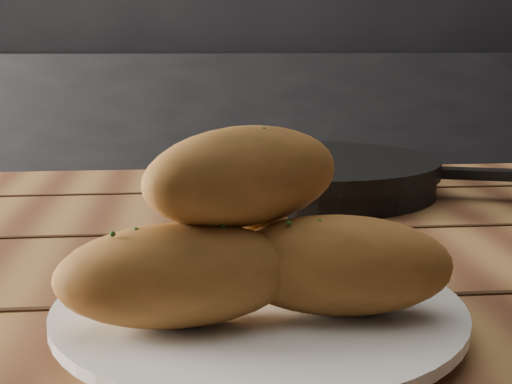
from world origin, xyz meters
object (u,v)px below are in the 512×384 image
at_px(table, 397,348).
at_px(skillet, 317,175).
at_px(bread_rolls, 252,238).
at_px(plate, 259,314).

distance_m(table, skillet, 0.31).
bearing_deg(table, bread_rolls, -134.92).
height_order(table, bread_rolls, bread_rolls).
height_order(table, plate, plate).
bearing_deg(plate, table, 45.50).
bearing_deg(skillet, bread_rolls, -105.99).
height_order(bread_rolls, skillet, bread_rolls).
bearing_deg(table, plate, -134.50).
distance_m(table, bread_rolls, 0.26).
distance_m(plate, skillet, 0.45).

